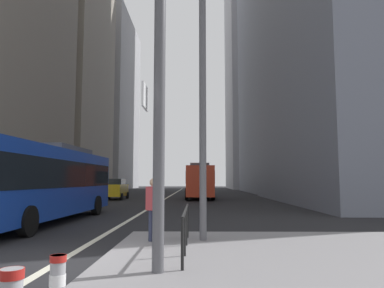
{
  "coord_description": "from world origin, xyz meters",
  "views": [
    {
      "loc": [
        3.07,
        -8.02,
        1.81
      ],
      "look_at": [
        2.7,
        20.37,
        4.65
      ],
      "focal_mm": 33.97,
      "sensor_mm": 36.0,
      "label": 1
    }
  ],
  "objects_px": {
    "city_bus_red_receding": "(199,180)",
    "traffic_signal_gantry": "(65,62)",
    "street_lamp_post": "(203,61)",
    "bollard_left": "(57,284)",
    "city_bus_blue_oncoming": "(44,180)",
    "car_oncoming_mid": "(115,189)",
    "car_receding_near": "(192,186)",
    "pedestrian_waiting": "(154,206)"
  },
  "relations": [
    {
      "from": "city_bus_red_receding",
      "to": "car_oncoming_mid",
      "type": "bearing_deg",
      "value": -164.08
    },
    {
      "from": "car_receding_near",
      "to": "bollard_left",
      "type": "bearing_deg",
      "value": -91.26
    },
    {
      "from": "bollard_left",
      "to": "pedestrian_waiting",
      "type": "relative_size",
      "value": 0.45
    },
    {
      "from": "traffic_signal_gantry",
      "to": "city_bus_blue_oncoming",
      "type": "bearing_deg",
      "value": 114.57
    },
    {
      "from": "car_receding_near",
      "to": "pedestrian_waiting",
      "type": "height_order",
      "value": "car_receding_near"
    },
    {
      "from": "street_lamp_post",
      "to": "car_oncoming_mid",
      "type": "bearing_deg",
      "value": 108.08
    },
    {
      "from": "city_bus_blue_oncoming",
      "to": "street_lamp_post",
      "type": "distance_m",
      "value": 9.17
    },
    {
      "from": "city_bus_red_receding",
      "to": "traffic_signal_gantry",
      "type": "bearing_deg",
      "value": -95.23
    },
    {
      "from": "street_lamp_post",
      "to": "bollard_left",
      "type": "xyz_separation_m",
      "value": [
        -1.84,
        -5.88,
        -4.7
      ]
    },
    {
      "from": "bollard_left",
      "to": "pedestrian_waiting",
      "type": "distance_m",
      "value": 5.69
    },
    {
      "from": "car_oncoming_mid",
      "to": "car_receding_near",
      "type": "relative_size",
      "value": 1.02
    },
    {
      "from": "car_oncoming_mid",
      "to": "traffic_signal_gantry",
      "type": "distance_m",
      "value": 28.51
    },
    {
      "from": "bollard_left",
      "to": "car_oncoming_mid",
      "type": "bearing_deg",
      "value": 101.41
    },
    {
      "from": "street_lamp_post",
      "to": "pedestrian_waiting",
      "type": "xyz_separation_m",
      "value": [
        -1.37,
        -0.23,
        -4.18
      ]
    },
    {
      "from": "car_receding_near",
      "to": "pedestrian_waiting",
      "type": "bearing_deg",
      "value": -90.79
    },
    {
      "from": "city_bus_red_receding",
      "to": "street_lamp_post",
      "type": "xyz_separation_m",
      "value": [
        -0.04,
        -26.56,
        3.45
      ]
    },
    {
      "from": "street_lamp_post",
      "to": "bollard_left",
      "type": "bearing_deg",
      "value": -107.37
    },
    {
      "from": "city_bus_blue_oncoming",
      "to": "pedestrian_waiting",
      "type": "xyz_separation_m",
      "value": [
        5.36,
        -5.43,
        -0.73
      ]
    },
    {
      "from": "street_lamp_post",
      "to": "city_bus_blue_oncoming",
      "type": "bearing_deg",
      "value": 142.3
    },
    {
      "from": "city_bus_blue_oncoming",
      "to": "street_lamp_post",
      "type": "height_order",
      "value": "street_lamp_post"
    },
    {
      "from": "city_bus_red_receding",
      "to": "pedestrian_waiting",
      "type": "relative_size",
      "value": 6.58
    },
    {
      "from": "pedestrian_waiting",
      "to": "traffic_signal_gantry",
      "type": "bearing_deg",
      "value": -111.95
    },
    {
      "from": "car_oncoming_mid",
      "to": "pedestrian_waiting",
      "type": "xyz_separation_m",
      "value": [
        6.56,
        -24.51,
        0.12
      ]
    },
    {
      "from": "traffic_signal_gantry",
      "to": "pedestrian_waiting",
      "type": "distance_m",
      "value": 4.67
    },
    {
      "from": "street_lamp_post",
      "to": "bollard_left",
      "type": "relative_size",
      "value": 10.4
    },
    {
      "from": "city_bus_blue_oncoming",
      "to": "traffic_signal_gantry",
      "type": "bearing_deg",
      "value": -65.43
    },
    {
      "from": "car_receding_near",
      "to": "traffic_signal_gantry",
      "type": "xyz_separation_m",
      "value": [
        -1.93,
        -45.46,
        3.09
      ]
    },
    {
      "from": "city_bus_blue_oncoming",
      "to": "city_bus_red_receding",
      "type": "relative_size",
      "value": 1.03
    },
    {
      "from": "city_bus_blue_oncoming",
      "to": "city_bus_red_receding",
      "type": "bearing_deg",
      "value": 72.42
    },
    {
      "from": "city_bus_blue_oncoming",
      "to": "bollard_left",
      "type": "height_order",
      "value": "city_bus_blue_oncoming"
    },
    {
      "from": "car_receding_near",
      "to": "bollard_left",
      "type": "relative_size",
      "value": 5.5
    },
    {
      "from": "city_bus_blue_oncoming",
      "to": "pedestrian_waiting",
      "type": "relative_size",
      "value": 6.75
    },
    {
      "from": "city_bus_blue_oncoming",
      "to": "bollard_left",
      "type": "xyz_separation_m",
      "value": [
        4.89,
        -11.08,
        -1.26
      ]
    },
    {
      "from": "city_bus_blue_oncoming",
      "to": "traffic_signal_gantry",
      "type": "height_order",
      "value": "traffic_signal_gantry"
    },
    {
      "from": "city_bus_blue_oncoming",
      "to": "pedestrian_waiting",
      "type": "bearing_deg",
      "value": -45.38
    },
    {
      "from": "car_oncoming_mid",
      "to": "car_receding_near",
      "type": "bearing_deg",
      "value": 67.93
    },
    {
      "from": "city_bus_blue_oncoming",
      "to": "city_bus_red_receding",
      "type": "xyz_separation_m",
      "value": [
        6.77,
        21.36,
        -0.0
      ]
    },
    {
      "from": "car_oncoming_mid",
      "to": "traffic_signal_gantry",
      "type": "xyz_separation_m",
      "value": [
        5.21,
        -27.86,
        3.09
      ]
    },
    {
      "from": "traffic_signal_gantry",
      "to": "bollard_left",
      "type": "height_order",
      "value": "traffic_signal_gantry"
    },
    {
      "from": "city_bus_blue_oncoming",
      "to": "traffic_signal_gantry",
      "type": "relative_size",
      "value": 1.93
    },
    {
      "from": "car_oncoming_mid",
      "to": "street_lamp_post",
      "type": "bearing_deg",
      "value": -71.92
    },
    {
      "from": "city_bus_blue_oncoming",
      "to": "car_receding_near",
      "type": "relative_size",
      "value": 2.74
    }
  ]
}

